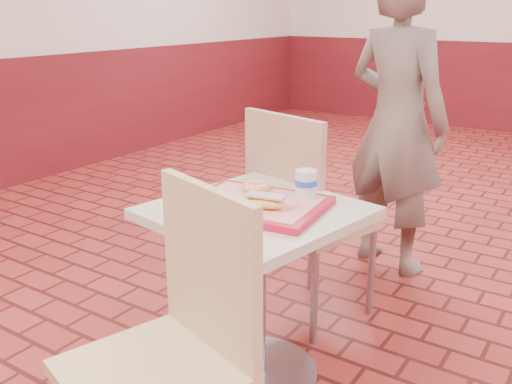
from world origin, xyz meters
The scene contains 8 objects.
main_table centered at (-0.96, -0.44, 0.47)m, with size 0.66×0.66×0.70m.
chair_main_front centered at (-0.84, -1.03, 0.52)m, with size 0.54×0.54×0.93m.
chair_main_back centered at (-1.04, 0.04, 0.54)m, with size 0.55×0.55×0.96m.
customer centered at (-0.92, 0.83, 0.80)m, with size 0.59×0.38×1.61m, color #706157.
serving_tray centered at (-0.96, -0.44, 0.71)m, with size 0.47×0.36×0.03m.
ring_donut centered at (-1.02, -0.35, 0.74)m, with size 0.10×0.10×0.03m, color #EA9555.
long_john_donut centered at (-0.89, -0.49, 0.75)m, with size 0.16×0.10×0.05m.
paper_cup centered at (-0.84, -0.31, 0.78)m, with size 0.08×0.08×0.10m.
Camera 1 is at (0.09, -2.03, 1.38)m, focal length 40.00 mm.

